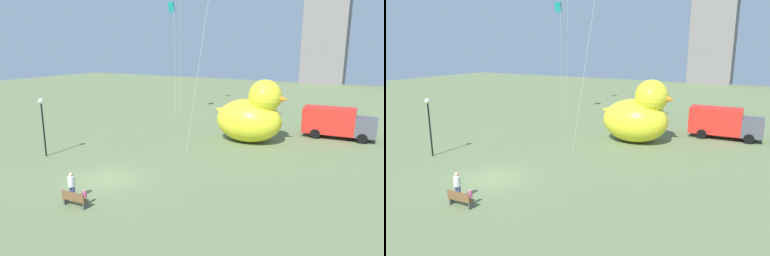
{
  "view_description": "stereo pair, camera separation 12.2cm",
  "coord_description": "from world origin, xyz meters",
  "views": [
    {
      "loc": [
        15.33,
        -16.04,
        8.49
      ],
      "look_at": [
        3.75,
        4.66,
        2.89
      ],
      "focal_mm": 32.54,
      "sensor_mm": 36.0,
      "label": 1
    },
    {
      "loc": [
        15.43,
        -15.98,
        8.49
      ],
      "look_at": [
        3.75,
        4.66,
        2.89
      ],
      "focal_mm": 32.54,
      "sensor_mm": 36.0,
      "label": 2
    }
  ],
  "objects": [
    {
      "name": "person_child",
      "position": [
        1.62,
        -3.53,
        0.5
      ],
      "size": [
        0.22,
        0.22,
        0.91
      ],
      "color": "silver",
      "rests_on": "ground"
    },
    {
      "name": "giant_inflatable_duck",
      "position": [
        5.04,
        13.24,
        2.43
      ],
      "size": [
        6.88,
        4.42,
        5.7
      ],
      "color": "yellow",
      "rests_on": "ground"
    },
    {
      "name": "ground_plane",
      "position": [
        0.0,
        0.0,
        0.0
      ],
      "size": [
        140.0,
        140.0,
        0.0
      ],
      "primitive_type": "plane",
      "color": "#67784C"
    },
    {
      "name": "person_adult",
      "position": [
        0.47,
        -3.37,
        0.89
      ],
      "size": [
        0.4,
        0.4,
        1.62
      ],
      "color": "#38476B",
      "rests_on": "ground"
    },
    {
      "name": "kite_teal",
      "position": [
        -7.28,
        19.51,
        12.78
      ],
      "size": [
        0.82,
        1.0,
        13.49
      ],
      "color": "silver",
      "rests_on": "ground"
    },
    {
      "name": "lamppost",
      "position": [
        -7.6,
        1.27,
        3.32
      ],
      "size": [
        0.41,
        0.41,
        4.61
      ],
      "color": "black",
      "rests_on": "ground"
    },
    {
      "name": "box_truck",
      "position": [
        11.64,
        18.43,
        1.45
      ],
      "size": [
        6.5,
        2.63,
        2.85
      ],
      "color": "red",
      "rests_on": "ground"
    },
    {
      "name": "park_bench",
      "position": [
        1.33,
        -4.0,
        0.47
      ],
      "size": [
        1.54,
        0.56,
        0.9
      ],
      "color": "brown",
      "rests_on": "ground"
    }
  ]
}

